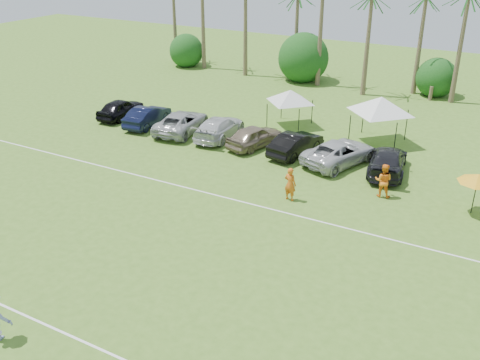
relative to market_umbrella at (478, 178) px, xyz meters
The scene contains 18 objects.
field_lines 15.92m from the market_umbrella, 138.22° to the right, with size 80.00×12.10×0.01m.
palm_tree_4 25.67m from the market_umbrella, 129.03° to the left, with size 2.40×2.40×8.90m.
bush_tree_0 36.97m from the market_umbrella, 146.38° to the left, with size 4.00×4.00×4.00m.
bush_tree_1 27.12m from the market_umbrella, 130.98° to the left, with size 4.00×4.00×4.00m.
bush_tree_2 21.27m from the market_umbrella, 105.78° to the left, with size 4.00×4.00×4.00m.
sideline_player_a 9.30m from the market_umbrella, 160.50° to the right, with size 0.68×0.44×1.85m, color #D45F17.
sideline_player_b 4.64m from the market_umbrella, behind, with size 0.91×0.71×1.88m, color orange.
canopy_tent_left 15.70m from the market_umbrella, 150.01° to the left, with size 3.87×3.87×3.13m.
canopy_tent_right 10.28m from the market_umbrella, 133.04° to the left, with size 4.62×4.62×3.75m.
market_umbrella is the anchor object (origin of this frame).
parked_car_0 25.86m from the market_umbrella, behind, with size 1.73×4.30×1.46m, color black.
parked_car_1 22.89m from the market_umbrella, behind, with size 1.55×4.44×1.46m, color black.
parked_car_2 20.01m from the market_umbrella, behind, with size 2.43×5.27×1.46m, color #A9AAAA.
parked_car_3 17.18m from the market_umbrella, 169.18° to the left, with size 2.05×5.04×1.46m, color silver.
parked_car_4 14.25m from the market_umbrella, 168.31° to the left, with size 1.73×4.30×1.46m, color #84715B.
parked_car_5 11.42m from the market_umbrella, 165.10° to the left, with size 1.55×4.44×1.46m, color black.
parked_car_6 8.63m from the market_umbrella, 160.38° to the left, with size 2.43×5.27×1.46m, color #B9BABA.
parked_car_7 6.03m from the market_umbrella, 149.96° to the left, with size 2.05×5.04×1.46m, color black.
Camera 1 is at (12.97, -8.08, 13.09)m, focal length 40.00 mm.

